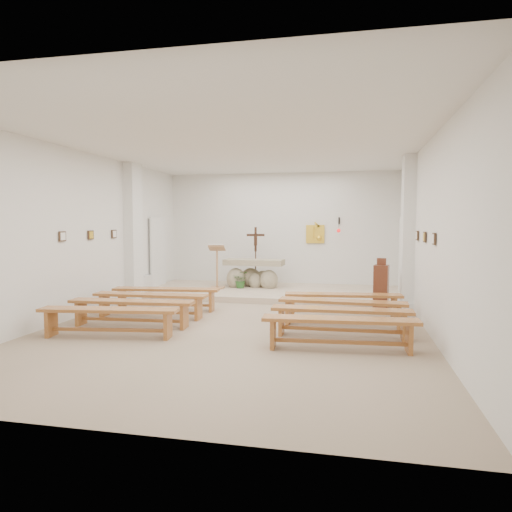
% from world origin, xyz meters
% --- Properties ---
extents(ground, '(7.00, 10.00, 0.00)m').
position_xyz_m(ground, '(0.00, 0.00, 0.00)').
color(ground, tan).
rests_on(ground, ground).
extents(wall_left, '(0.02, 10.00, 3.50)m').
position_xyz_m(wall_left, '(-3.49, 0.00, 1.75)').
color(wall_left, white).
rests_on(wall_left, ground).
extents(wall_right, '(0.02, 10.00, 3.50)m').
position_xyz_m(wall_right, '(3.49, 0.00, 1.75)').
color(wall_right, white).
rests_on(wall_right, ground).
extents(wall_back, '(7.00, 0.02, 3.50)m').
position_xyz_m(wall_back, '(0.00, 4.99, 1.75)').
color(wall_back, white).
rests_on(wall_back, ground).
extents(ceiling, '(7.00, 10.00, 0.02)m').
position_xyz_m(ceiling, '(0.00, 0.00, 3.49)').
color(ceiling, silver).
rests_on(ceiling, wall_back).
extents(sanctuary_platform, '(6.98, 3.00, 0.15)m').
position_xyz_m(sanctuary_platform, '(0.00, 3.50, 0.07)').
color(sanctuary_platform, beige).
rests_on(sanctuary_platform, ground).
extents(pilaster_left, '(0.26, 0.55, 3.50)m').
position_xyz_m(pilaster_left, '(-3.37, 2.00, 1.75)').
color(pilaster_left, white).
rests_on(pilaster_left, ground).
extents(pilaster_right, '(0.26, 0.55, 3.50)m').
position_xyz_m(pilaster_right, '(3.37, 2.00, 1.75)').
color(pilaster_right, white).
rests_on(pilaster_right, ground).
extents(gold_wall_relief, '(0.55, 0.04, 0.55)m').
position_xyz_m(gold_wall_relief, '(1.05, 4.96, 1.65)').
color(gold_wall_relief, yellow).
rests_on(gold_wall_relief, wall_back).
extents(sanctuary_lamp, '(0.11, 0.36, 0.44)m').
position_xyz_m(sanctuary_lamp, '(1.75, 4.71, 1.81)').
color(sanctuary_lamp, black).
rests_on(sanctuary_lamp, wall_back).
extents(station_frame_left_front, '(0.03, 0.20, 0.20)m').
position_xyz_m(station_frame_left_front, '(-3.47, -0.80, 1.72)').
color(station_frame_left_front, '#412D1C').
rests_on(station_frame_left_front, wall_left).
extents(station_frame_left_mid, '(0.03, 0.20, 0.20)m').
position_xyz_m(station_frame_left_mid, '(-3.47, 0.20, 1.72)').
color(station_frame_left_mid, '#412D1C').
rests_on(station_frame_left_mid, wall_left).
extents(station_frame_left_rear, '(0.03, 0.20, 0.20)m').
position_xyz_m(station_frame_left_rear, '(-3.47, 1.20, 1.72)').
color(station_frame_left_rear, '#412D1C').
rests_on(station_frame_left_rear, wall_left).
extents(station_frame_right_front, '(0.03, 0.20, 0.20)m').
position_xyz_m(station_frame_right_front, '(3.47, -0.80, 1.72)').
color(station_frame_right_front, '#412D1C').
rests_on(station_frame_right_front, wall_right).
extents(station_frame_right_mid, '(0.03, 0.20, 0.20)m').
position_xyz_m(station_frame_right_mid, '(3.47, 0.20, 1.72)').
color(station_frame_right_mid, '#412D1C').
rests_on(station_frame_right_mid, wall_right).
extents(station_frame_right_rear, '(0.03, 0.20, 0.20)m').
position_xyz_m(station_frame_right_rear, '(3.47, 1.20, 1.72)').
color(station_frame_right_rear, '#412D1C').
rests_on(station_frame_right_rear, wall_right).
extents(radiator_left, '(0.10, 0.85, 0.52)m').
position_xyz_m(radiator_left, '(-3.43, 2.70, 0.27)').
color(radiator_left, silver).
rests_on(radiator_left, ground).
extents(radiator_right, '(0.10, 0.85, 0.52)m').
position_xyz_m(radiator_right, '(3.43, 2.70, 0.27)').
color(radiator_right, silver).
rests_on(radiator_right, ground).
extents(altar, '(1.71, 0.77, 0.87)m').
position_xyz_m(altar, '(-0.62, 3.88, 0.49)').
color(altar, tan).
rests_on(altar, sanctuary_platform).
extents(lectern, '(0.49, 0.43, 1.26)m').
position_xyz_m(lectern, '(-1.56, 3.38, 0.77)').
color(lectern, tan).
rests_on(lectern, sanctuary_platform).
extents(crucifix_stand, '(0.52, 0.23, 1.71)m').
position_xyz_m(crucifix_stand, '(-0.60, 4.10, 1.14)').
color(crucifix_stand, '#342010').
rests_on(crucifix_stand, sanctuary_platform).
extents(potted_plant, '(0.51, 0.47, 0.48)m').
position_xyz_m(potted_plant, '(-0.92, 3.58, 0.39)').
color(potted_plant, '#2D6227').
rests_on(potted_plant, sanctuary_platform).
extents(donation_pedestal, '(0.37, 0.37, 1.19)m').
position_xyz_m(donation_pedestal, '(2.80, 1.89, 0.52)').
color(donation_pedestal, '#5E2E1A').
rests_on(donation_pedestal, ground).
extents(bench_left_front, '(2.44, 0.65, 0.51)m').
position_xyz_m(bench_left_front, '(-1.97, 0.78, 0.38)').
color(bench_left_front, '#AC6931').
rests_on(bench_left_front, ground).
extents(bench_right_front, '(2.44, 0.64, 0.51)m').
position_xyz_m(bench_right_front, '(1.97, 0.78, 0.38)').
color(bench_right_front, '#AC6931').
rests_on(bench_right_front, ground).
extents(bench_left_second, '(2.42, 0.46, 0.51)m').
position_xyz_m(bench_left_second, '(-1.97, -0.05, 0.38)').
color(bench_left_second, '#AC6931').
rests_on(bench_left_second, ground).
extents(bench_right_second, '(2.43, 0.51, 0.51)m').
position_xyz_m(bench_right_second, '(1.97, -0.05, 0.38)').
color(bench_right_second, '#AC6931').
rests_on(bench_right_second, ground).
extents(bench_left_third, '(2.43, 0.52, 0.51)m').
position_xyz_m(bench_left_third, '(-1.97, -0.89, 0.38)').
color(bench_left_third, '#AC6931').
rests_on(bench_left_third, ground).
extents(bench_right_third, '(2.42, 0.42, 0.51)m').
position_xyz_m(bench_right_third, '(1.97, -0.89, 0.38)').
color(bench_right_third, '#AC6931').
rests_on(bench_right_third, ground).
extents(bench_left_fourth, '(2.44, 0.69, 0.51)m').
position_xyz_m(bench_left_fourth, '(-1.97, -1.72, 0.38)').
color(bench_left_fourth, '#AC6931').
rests_on(bench_left_fourth, ground).
extents(bench_right_fourth, '(2.43, 0.55, 0.51)m').
position_xyz_m(bench_right_fourth, '(1.97, -1.72, 0.38)').
color(bench_right_fourth, '#AC6931').
rests_on(bench_right_fourth, ground).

